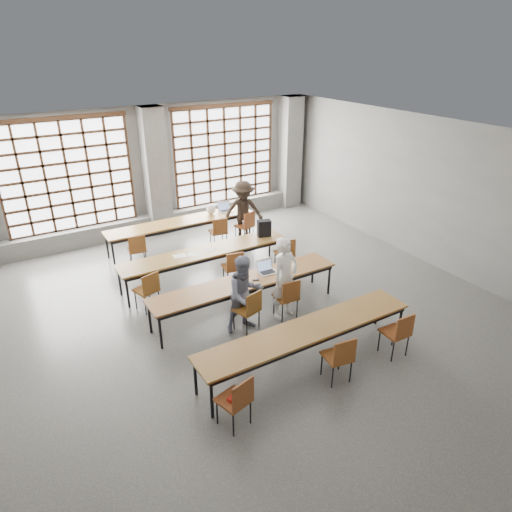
{
  "coord_description": "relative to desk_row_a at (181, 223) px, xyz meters",
  "views": [
    {
      "loc": [
        -3.96,
        -6.78,
        5.09
      ],
      "look_at": [
        0.34,
        0.4,
        1.08
      ],
      "focal_mm": 32.0,
      "sensor_mm": 36.0,
      "label": 1
    }
  ],
  "objects": [
    {
      "name": "laptop_front",
      "position": [
        0.39,
        -3.61,
        0.13
      ],
      "size": [
        0.37,
        0.32,
        0.26
      ],
      "color": "silver",
      "rests_on": "desk_row_c"
    },
    {
      "name": "laptop_back",
      "position": [
        1.35,
        0.11,
        0.13
      ],
      "size": [
        0.37,
        0.32,
        0.26
      ],
      "color": "#BCBCC1",
      "rests_on": "desk_row_a"
    },
    {
      "name": "backpack",
      "position": [
        1.35,
        -1.98,
        0.27
      ],
      "size": [
        0.36,
        0.29,
        0.4
      ],
      "primitive_type": "cube",
      "rotation": [
        0.0,
        0.0,
        -0.3
      ],
      "color": "black",
      "rests_on": "desk_row_b"
    },
    {
      "name": "desk_row_c",
      "position": [
        -0.17,
        -3.72,
        0.0
      ],
      "size": [
        4.0,
        0.7,
        0.73
      ],
      "color": "brown",
      "rests_on": "floor"
    },
    {
      "name": "green_box",
      "position": [
        -0.22,
        -3.64,
        0.11
      ],
      "size": [
        0.27,
        0.17,
        0.09
      ],
      "primitive_type": "cube",
      "rotation": [
        0.0,
        0.0,
        -0.33
      ],
      "color": "green",
      "rests_on": "desk_row_c"
    },
    {
      "name": "window_left",
      "position": [
        -2.37,
        1.54,
        1.24
      ],
      "size": [
        3.32,
        0.12,
        3.0
      ],
      "color": "white",
      "rests_on": "wall_back"
    },
    {
      "name": "column_right",
      "position": [
        4.38,
        1.34,
        1.09
      ],
      "size": [
        0.6,
        0.55,
        3.5
      ],
      "primitive_type": "cube",
      "color": "#585856",
      "rests_on": "floor"
    },
    {
      "name": "desk_row_b",
      "position": [
        -0.25,
        -2.03,
        0.0
      ],
      "size": [
        4.0,
        0.7,
        0.73
      ],
      "color": "brown",
      "rests_on": "floor"
    },
    {
      "name": "floor",
      "position": [
        -0.12,
        -3.88,
        -0.66
      ],
      "size": [
        11.0,
        11.0,
        0.0
      ],
      "primitive_type": "plane",
      "color": "#4C4C49",
      "rests_on": "ground"
    },
    {
      "name": "plastic_bag",
      "position": [
        0.9,
        0.05,
        0.21
      ],
      "size": [
        0.28,
        0.24,
        0.29
      ],
      "primitive_type": "ellipsoid",
      "rotation": [
        0.0,
        0.0,
        -0.12
      ],
      "color": "white",
      "rests_on": "desk_row_a"
    },
    {
      "name": "chair_back_mid",
      "position": [
        0.79,
        -0.63,
        -0.13
      ],
      "size": [
        0.48,
        0.48,
        0.88
      ],
      "color": "brown",
      "rests_on": "floor"
    },
    {
      "name": "column_mid",
      "position": [
        -0.12,
        1.34,
        1.09
      ],
      "size": [
        0.6,
        0.55,
        3.5
      ],
      "primitive_type": "cube",
      "color": "#585856",
      "rests_on": "floor"
    },
    {
      "name": "chair_mid_centre",
      "position": [
        0.13,
        -2.65,
        -0.13
      ],
      "size": [
        0.48,
        0.49,
        0.88
      ],
      "color": "brown",
      "rests_on": "floor"
    },
    {
      "name": "wall_right",
      "position": [
        4.88,
        -3.88,
        1.09
      ],
      "size": [
        0.0,
        11.0,
        11.0
      ],
      "primitive_type": "plane",
      "rotation": [
        1.57,
        0.0,
        -1.57
      ],
      "color": "#5D5D5B",
      "rests_on": "floor"
    },
    {
      "name": "red_pouch",
      "position": [
        -1.81,
        -6.25,
        -0.16
      ],
      "size": [
        0.22,
        0.15,
        0.06
      ],
      "primitive_type": "cube",
      "rotation": [
        0.0,
        0.0,
        0.4
      ],
      "color": "#AE1C15",
      "rests_on": "chair_near_left"
    },
    {
      "name": "chair_front_right",
      "position": [
        0.43,
        -4.35,
        -0.13
      ],
      "size": [
        0.45,
        0.45,
        0.88
      ],
      "color": "brown",
      "rests_on": "floor"
    },
    {
      "name": "chair_near_left",
      "position": [
        -1.79,
        -6.32,
        -0.13
      ],
      "size": [
        0.51,
        0.52,
        0.88
      ],
      "color": "brown",
      "rests_on": "floor"
    },
    {
      "name": "paper_sheet_b",
      "position": [
        -0.55,
        -2.08,
        0.07
      ],
      "size": [
        0.36,
        0.34,
        0.0
      ],
      "primitive_type": "cube",
      "rotation": [
        0.0,
        0.0,
        -0.61
      ],
      "color": "white",
      "rests_on": "desk_row_b"
    },
    {
      "name": "mouse",
      "position": [
        0.78,
        -3.74,
        0.08
      ],
      "size": [
        0.12,
        0.1,
        0.04
      ],
      "primitive_type": "ellipsoid",
      "rotation": [
        0.0,
        0.0,
        0.43
      ],
      "color": "silver",
      "rests_on": "desk_row_c"
    },
    {
      "name": "wall_back",
      "position": [
        -0.12,
        1.62,
        1.09
      ],
      "size": [
        10.0,
        0.0,
        10.0
      ],
      "primitive_type": "plane",
      "rotation": [
        1.57,
        0.0,
        0.0
      ],
      "color": "#5D5D5B",
      "rests_on": "floor"
    },
    {
      "name": "student_male",
      "position": [
        0.43,
        -4.22,
        0.18
      ],
      "size": [
        0.69,
        0.53,
        1.69
      ],
      "primitive_type": "imported",
      "rotation": [
        0.0,
        0.0,
        0.23
      ],
      "color": "white",
      "rests_on": "floor"
    },
    {
      "name": "desk_row_d",
      "position": [
        -0.11,
        -5.7,
        0.0
      ],
      "size": [
        4.0,
        0.7,
        0.73
      ],
      "color": "brown",
      "rests_on": "floor"
    },
    {
      "name": "chair_back_left",
      "position": [
        -1.41,
        -0.63,
        -0.13
      ],
      "size": [
        0.48,
        0.49,
        0.88
      ],
      "color": "brown",
      "rests_on": "floor"
    },
    {
      "name": "ceiling",
      "position": [
        -0.12,
        -3.88,
        2.84
      ],
      "size": [
        11.0,
        11.0,
        0.0
      ],
      "primitive_type": "plane",
      "rotation": [
        3.14,
        0.0,
        0.0
      ],
      "color": "silver",
      "rests_on": "floor"
    },
    {
      "name": "student_female",
      "position": [
        -0.47,
        -4.22,
        0.1
      ],
      "size": [
        0.77,
        0.62,
        1.53
      ],
      "primitive_type": "imported",
      "rotation": [
        0.0,
        0.0,
        -0.06
      ],
      "color": "navy",
      "rests_on": "floor"
    },
    {
      "name": "chair_back_right",
      "position": [
        1.62,
        -0.63,
        -0.13
      ],
      "size": [
        0.52,
        0.52,
        0.88
      ],
      "color": "brown",
      "rests_on": "floor"
    },
    {
      "name": "chair_mid_left",
      "position": [
        -1.83,
        -2.65,
        -0.13
      ],
      "size": [
        0.53,
        0.53,
        0.88
      ],
      "color": "brown",
      "rests_on": "floor"
    },
    {
      "name": "student_back",
      "position": [
        1.6,
        -0.5,
        0.18
      ],
      "size": [
        1.26,
        1.03,
        1.7
      ],
      "primitive_type": "imported",
      "rotation": [
        0.0,
        0.0,
        -0.43
      ],
      "color": "black",
      "rests_on": "floor"
    },
    {
      "name": "paper_sheet_c",
      "position": [
        -0.15,
        -2.03,
        0.07
      ],
      "size": [
        0.31,
        0.22,
        0.0
      ],
      "primitive_type": "cube",
      "rotation": [
        0.0,
        0.0,
        -0.05
      ],
      "color": "white",
      "rests_on": "desk_row_b"
    },
    {
      "name": "sill_ledge",
      "position": [
        -0.12,
        1.42,
        -0.41
      ],
      "size": [
        9.8,
        0.35,
        0.5
      ],
      "primitive_type": "cube",
      "color": "#585856",
      "rests_on": "floor"
    },
    {
      "name": "chair_mid_right",
      "position": [
        1.53,
        -2.65,
        -0.13
      ],
      "size": [
        0.51,
        0.51,
        0.88
      ],
      "color": "brown",
      "rests_on": "floor"
    },
    {
      "name": "desk_row_a",
      "position": [
        0.0,
        0.0,
        0.0
      ],
      "size": [
        4.0,
        0.7,
        0.73
      ],
      "color": "brown",
      "rests_on": "floor"
    },
    {
      "name": "chair_near_right",
      "position": [
        1.38,
        -6.33,
        -0.13
      ],
      "size": [
        0.43,
        0.44,
        0.88
      ],
      "color": "brown",
      "rests_on": "floor"
    },
    {
      "name": "chair_front_left",
      "position": [
        -0.44,
        -4.34,
        -0.13
      ],
      "size": [
        0.52,
        0.52,
        0.88
      ],
      "color": "brown",
      "rests_on": "floor"
    },
    {
      "name": "phone",
      "position": [
        0.01,
        -3.82,
        0.07
      ],
      "size": [
        0.14,
        0.11,
        0.01
      ],
      "primitive_type": "cube",
      "rotation": [
        0.0,
        0.0,
        -0.4
      ],
      "color": "black",
      "rests_on": "desk_row_c"
    },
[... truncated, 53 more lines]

